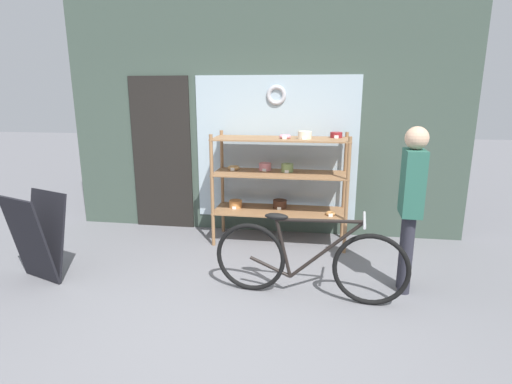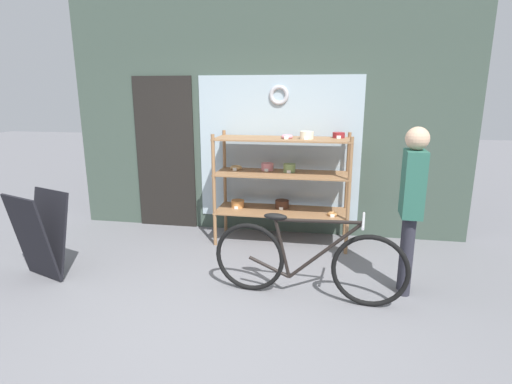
{
  "view_description": "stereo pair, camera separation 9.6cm",
  "coord_description": "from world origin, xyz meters",
  "px_view_note": "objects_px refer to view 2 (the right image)",
  "views": [
    {
      "loc": [
        0.74,
        -2.9,
        1.87
      ],
      "look_at": [
        0.15,
        0.95,
        0.91
      ],
      "focal_mm": 28.0,
      "sensor_mm": 36.0,
      "label": 1
    },
    {
      "loc": [
        0.84,
        -2.89,
        1.87
      ],
      "look_at": [
        0.15,
        0.95,
        0.91
      ],
      "focal_mm": 28.0,
      "sensor_mm": 36.0,
      "label": 2
    }
  ],
  "objects_px": {
    "sandwich_board": "(40,236)",
    "bicycle": "(307,261)",
    "display_case": "(282,177)",
    "pedestrian": "(412,199)"
  },
  "relations": [
    {
      "from": "bicycle",
      "to": "display_case",
      "type": "bearing_deg",
      "value": 111.48
    },
    {
      "from": "sandwich_board",
      "to": "pedestrian",
      "type": "height_order",
      "value": "pedestrian"
    },
    {
      "from": "display_case",
      "to": "sandwich_board",
      "type": "bearing_deg",
      "value": -147.57
    },
    {
      "from": "bicycle",
      "to": "pedestrian",
      "type": "relative_size",
      "value": 1.13
    },
    {
      "from": "pedestrian",
      "to": "sandwich_board",
      "type": "bearing_deg",
      "value": 97.76
    },
    {
      "from": "bicycle",
      "to": "sandwich_board",
      "type": "xyz_separation_m",
      "value": [
        -2.72,
        -0.04,
        0.09
      ]
    },
    {
      "from": "display_case",
      "to": "pedestrian",
      "type": "relative_size",
      "value": 1.05
    },
    {
      "from": "bicycle",
      "to": "pedestrian",
      "type": "xyz_separation_m",
      "value": [
        0.93,
        0.28,
        0.56
      ]
    },
    {
      "from": "sandwich_board",
      "to": "bicycle",
      "type": "bearing_deg",
      "value": 21.0
    },
    {
      "from": "display_case",
      "to": "sandwich_board",
      "type": "relative_size",
      "value": 1.85
    }
  ]
}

